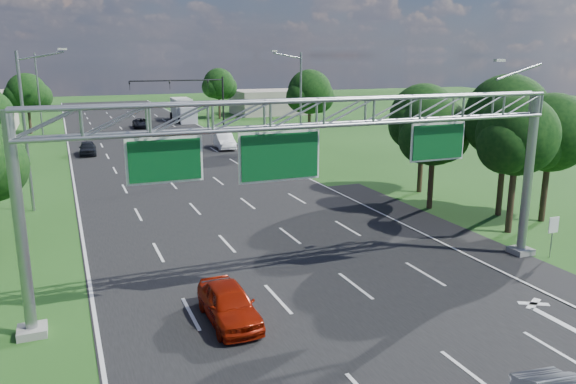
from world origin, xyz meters
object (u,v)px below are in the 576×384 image
sign_gantry (322,128)px  traffic_signal (197,91)px  red_coupe (229,304)px  box_truck (183,110)px  regulatory_sign (553,229)px

sign_gantry → traffic_signal: (7.15, 53.00, -1.72)m
red_coupe → box_truck: 67.80m
red_coupe → box_truck: bearing=79.2°
sign_gantry → red_coupe: (-4.51, -1.63, -6.17)m
red_coupe → box_truck: (12.18, 66.69, 0.89)m
regulatory_sign → red_coupe: 16.61m
traffic_signal → sign_gantry: bearing=-97.7°
traffic_signal → box_truck: traffic_signal is taller
regulatory_sign → traffic_signal: 54.37m
traffic_signal → box_truck: (0.52, 12.06, -3.56)m
sign_gantry → regulatory_sign: size_ratio=11.19×
sign_gantry → regulatory_sign: sign_gantry is taller
traffic_signal → red_coupe: 56.04m
red_coupe → box_truck: size_ratio=0.47×
sign_gantry → regulatory_sign: 13.25m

